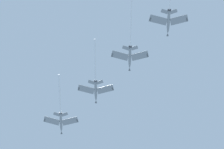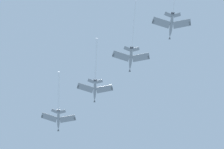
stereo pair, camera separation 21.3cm
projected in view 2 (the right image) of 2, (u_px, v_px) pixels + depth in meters
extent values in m
ellipsoid|color=gray|center=(58.00, 119.00, 161.86)|extent=(8.82, 10.15, 4.82)
cone|color=#595E60|center=(58.00, 130.00, 163.98)|extent=(2.13, 2.21, 1.62)
ellipsoid|color=black|center=(59.00, 122.00, 163.09)|extent=(2.65, 2.90, 1.68)
cube|color=gray|center=(49.00, 117.00, 161.50)|extent=(8.14, 9.33, 1.25)
cube|color=#595E60|center=(42.00, 116.00, 161.51)|extent=(1.83, 1.60, 0.64)
cube|color=gray|center=(68.00, 119.00, 161.52)|extent=(9.63, 7.06, 1.25)
cube|color=#595E60|center=(75.00, 119.00, 161.54)|extent=(1.39, 1.89, 0.64)
cube|color=gray|center=(54.00, 111.00, 160.27)|extent=(3.42, 3.99, 0.68)
cube|color=gray|center=(62.00, 112.00, 160.27)|extent=(4.00, 2.98, 0.68)
cube|color=#595E60|center=(59.00, 111.00, 161.66)|extent=(2.13, 2.51, 3.38)
cylinder|color=#38383D|center=(58.00, 110.00, 159.92)|extent=(1.38, 1.43, 1.06)
cylinder|color=#38383D|center=(59.00, 110.00, 159.92)|extent=(1.38, 1.43, 1.06)
cylinder|color=white|center=(59.00, 91.00, 156.24)|extent=(15.00, 17.71, 7.74)
ellipsoid|color=gray|center=(95.00, 90.00, 155.94)|extent=(8.64, 10.20, 5.14)
cone|color=#595E60|center=(95.00, 101.00, 158.25)|extent=(2.13, 2.23, 1.65)
ellipsoid|color=black|center=(95.00, 93.00, 157.23)|extent=(2.62, 2.92, 1.75)
cube|color=gray|center=(85.00, 88.00, 155.56)|extent=(8.21, 9.27, 1.35)
cube|color=#595E60|center=(78.00, 87.00, 155.56)|extent=(1.81, 1.61, 0.69)
cube|color=gray|center=(105.00, 89.00, 155.58)|extent=(9.63, 6.93, 1.35)
cube|color=#595E60|center=(112.00, 89.00, 155.59)|extent=(1.37, 1.88, 0.69)
cube|color=gray|center=(91.00, 81.00, 154.21)|extent=(3.44, 3.97, 0.73)
cube|color=gray|center=(99.00, 81.00, 154.22)|extent=(3.99, 2.92, 0.73)
cube|color=#595E60|center=(95.00, 81.00, 155.60)|extent=(2.13, 2.59, 3.42)
cylinder|color=#38383D|center=(94.00, 80.00, 153.84)|extent=(1.38, 1.44, 1.08)
cylinder|color=#38383D|center=(96.00, 80.00, 153.84)|extent=(1.38, 1.44, 1.08)
cylinder|color=white|center=(96.00, 59.00, 149.81)|extent=(14.70, 17.93, 8.41)
ellipsoid|color=gray|center=(131.00, 58.00, 149.92)|extent=(8.74, 10.19, 4.94)
cone|color=#595E60|center=(130.00, 70.00, 152.11)|extent=(2.12, 2.22, 1.63)
ellipsoid|color=black|center=(130.00, 62.00, 151.18)|extent=(2.64, 2.91, 1.71)
cube|color=gray|center=(121.00, 56.00, 149.56)|extent=(8.18, 9.30, 1.28)
cube|color=#595E60|center=(113.00, 55.00, 149.57)|extent=(1.82, 1.61, 0.66)
cube|color=gray|center=(141.00, 57.00, 149.58)|extent=(9.63, 7.00, 1.28)
cube|color=#595E60|center=(149.00, 57.00, 149.60)|extent=(1.38, 1.88, 0.66)
cube|color=gray|center=(127.00, 49.00, 148.28)|extent=(3.43, 3.98, 0.70)
cube|color=gray|center=(136.00, 49.00, 148.29)|extent=(3.99, 2.95, 0.70)
cube|color=#595E60|center=(131.00, 49.00, 149.68)|extent=(2.12, 2.54, 3.40)
cylinder|color=#38383D|center=(131.00, 47.00, 147.93)|extent=(1.38, 1.43, 1.07)
cylinder|color=#38383D|center=(133.00, 48.00, 147.93)|extent=(1.38, 1.43, 1.07)
cylinder|color=white|center=(134.00, 25.00, 144.01)|extent=(15.01, 18.11, 7.93)
ellipsoid|color=gray|center=(171.00, 25.00, 143.76)|extent=(8.64, 10.22, 5.06)
cone|color=#595E60|center=(170.00, 38.00, 146.03)|extent=(2.12, 2.23, 1.64)
ellipsoid|color=black|center=(171.00, 29.00, 145.04)|extent=(2.62, 2.92, 1.73)
cube|color=gray|center=(161.00, 23.00, 143.39)|extent=(8.22, 9.27, 1.32)
cube|color=#595E60|center=(153.00, 22.00, 143.40)|extent=(1.81, 1.61, 0.68)
cube|color=gray|center=(182.00, 24.00, 143.41)|extent=(9.63, 6.93, 1.32)
cube|color=#595E60|center=(190.00, 24.00, 143.42)|extent=(1.37, 1.88, 0.68)
cube|color=gray|center=(168.00, 15.00, 142.07)|extent=(3.45, 3.98, 0.72)
cube|color=gray|center=(177.00, 15.00, 142.08)|extent=(3.99, 2.92, 0.72)
cube|color=#595E60|center=(172.00, 15.00, 143.46)|extent=(2.12, 2.58, 3.41)
cylinder|color=#38383D|center=(172.00, 13.00, 141.71)|extent=(1.38, 1.44, 1.07)
cylinder|color=#38383D|center=(174.00, 13.00, 141.71)|extent=(1.38, 1.44, 1.07)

